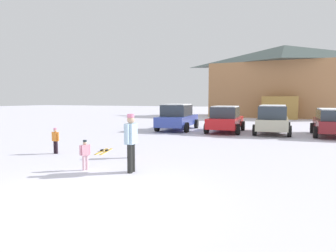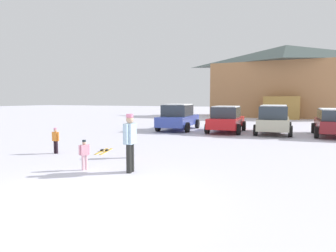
# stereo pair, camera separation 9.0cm
# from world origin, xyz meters

# --- Properties ---
(ground) EXTENTS (160.00, 160.00, 0.00)m
(ground) POSITION_xyz_m (0.00, 0.00, 0.00)
(ground) COLOR silver
(ski_lodge) EXTENTS (17.08, 9.56, 8.47)m
(ski_lodge) POSITION_xyz_m (2.73, 33.68, 4.29)
(ski_lodge) COLOR #A67348
(ski_lodge) RESTS_ON ground
(parked_blue_hatchback) EXTENTS (2.50, 4.86, 1.76)m
(parked_blue_hatchback) POSITION_xyz_m (-3.38, 14.25, 0.88)
(parked_blue_hatchback) COLOR #3447A2
(parked_blue_hatchback) RESTS_ON ground
(parked_red_sedan) EXTENTS (2.22, 4.28, 1.66)m
(parked_red_sedan) POSITION_xyz_m (-0.05, 14.07, 0.83)
(parked_red_sedan) COLOR red
(parked_red_sedan) RESTS_ON ground
(parked_beige_suv) EXTENTS (2.19, 4.59, 1.74)m
(parked_beige_suv) POSITION_xyz_m (2.77, 14.33, 0.93)
(parked_beige_suv) COLOR #B1AC93
(parked_beige_suv) RESTS_ON ground
(parked_maroon_van) EXTENTS (2.22, 4.24, 1.56)m
(parked_maroon_van) POSITION_xyz_m (6.01, 14.26, 0.85)
(parked_maroon_van) COLOR maroon
(parked_maroon_van) RESTS_ON ground
(skier_child_in_pink_snowsuit) EXTENTS (0.23, 0.28, 0.89)m
(skier_child_in_pink_snowsuit) POSITION_xyz_m (-1.72, 2.25, 0.50)
(skier_child_in_pink_snowsuit) COLOR beige
(skier_child_in_pink_snowsuit) RESTS_ON ground
(skier_adult_in_blue_parka) EXTENTS (0.28, 0.62, 1.67)m
(skier_adult_in_blue_parka) POSITION_xyz_m (-0.35, 2.54, 0.94)
(skier_adult_in_blue_parka) COLOR black
(skier_adult_in_blue_parka) RESTS_ON ground
(skier_child_in_orange_jacket) EXTENTS (0.37, 0.17, 0.99)m
(skier_child_in_orange_jacket) POSITION_xyz_m (-4.49, 4.02, 0.56)
(skier_child_in_orange_jacket) COLOR black
(skier_child_in_orange_jacket) RESTS_ON ground
(skier_child_in_red_jacket) EXTENTS (0.18, 0.39, 1.05)m
(skier_child_in_red_jacket) POSITION_xyz_m (-1.43, 4.39, 0.59)
(skier_child_in_red_jacket) COLOR #A1B4CF
(skier_child_in_red_jacket) RESTS_ON ground
(pair_of_skis) EXTENTS (0.67, 1.44, 0.08)m
(pair_of_skis) POSITION_xyz_m (-3.04, 5.10, 0.02)
(pair_of_skis) COLOR gold
(pair_of_skis) RESTS_ON ground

